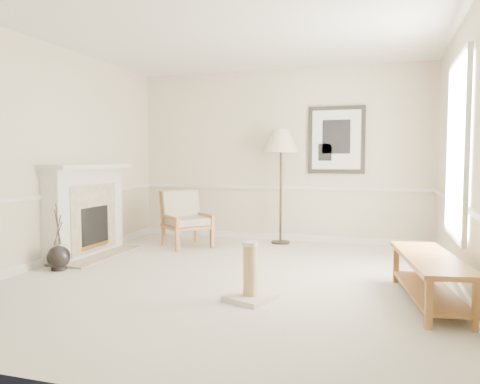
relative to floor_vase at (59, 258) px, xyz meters
name	(u,v)px	position (x,y,z in m)	size (l,w,h in m)	color
ground	(228,278)	(2.15, 0.26, -0.15)	(5.50, 5.50, 0.00)	silver
room	(242,117)	(2.29, 0.33, 1.71)	(5.04, 5.54, 2.92)	beige
fireplace	(86,211)	(-0.19, 0.86, 0.49)	(0.64, 1.64, 1.31)	white
floor_vase	(59,258)	(0.00, 0.00, 0.00)	(0.29, 0.29, 0.84)	black
armchair	(185,216)	(0.83, 1.99, 0.32)	(0.97, 0.97, 0.88)	#AD7B38
floor_lamp	(281,144)	(2.25, 2.66, 1.47)	(0.78, 0.78, 1.86)	black
bench	(430,272)	(4.30, -0.06, 0.15)	(0.72, 1.65, 0.46)	#AD7B38
scratching_post	(250,282)	(2.63, -0.50, 0.03)	(0.53, 0.53, 0.58)	beige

